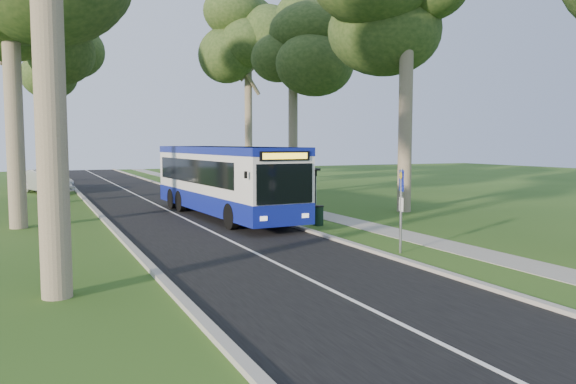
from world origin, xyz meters
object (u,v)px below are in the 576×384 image
bus (223,181)px  car_silver (47,181)px  bus_stop_sign (401,201)px  litter_bin (318,215)px  car_white (41,179)px  bus_shelter (299,183)px

bus → car_silver: 19.00m
bus_stop_sign → litter_bin: bearing=106.1°
bus → car_silver: bus is taller
bus_stop_sign → car_silver: bus_stop_sign is taller
car_white → car_silver: (0.33, -3.17, -0.00)m
car_white → bus: bearing=-86.2°
bus → bus_stop_sign: 11.09m
bus → car_white: size_ratio=2.62×
bus_shelter → car_white: size_ratio=0.57×
bus_shelter → bus_stop_sign: bearing=-94.2°
litter_bin → car_silver: 24.09m
car_white → bus_shelter: bearing=-81.1°
bus_shelter → litter_bin: 2.74m
litter_bin → bus_stop_sign: bearing=-93.8°
car_silver → car_white: bearing=74.2°
litter_bin → car_silver: car_silver is taller
bus → litter_bin: size_ratio=14.99×
bus → bus_stop_sign: bus is taller
bus → bus_stop_sign: bearing=-80.9°
bus → bus_shelter: (3.08, -1.89, -0.07)m
litter_bin → car_white: (-10.53, 24.98, 0.40)m
bus_stop_sign → litter_bin: 6.64m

